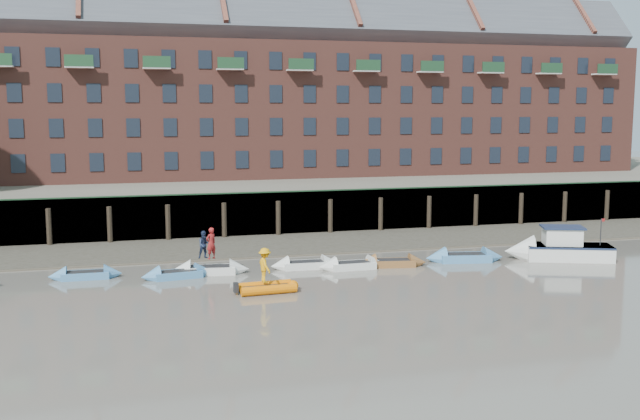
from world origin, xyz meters
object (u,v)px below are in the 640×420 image
object	(u,v)px
motor_launch	(551,249)
person_rower_b	(204,245)
rowboat_7	(464,257)
person_rib_crew	(265,265)
rowboat_6	(392,263)
rowboat_3	(210,270)
rowboat_5	(352,265)
rib_tender	(269,287)
rowboat_1	(85,275)
rowboat_2	(178,274)
person_rower_a	(211,243)
rowboat_4	(305,265)

from	to	relation	value
motor_launch	person_rower_b	xyz separation A→B (m)	(-21.33, 1.62, 0.98)
rowboat_7	person_rib_crew	distance (m)	14.10
rowboat_6	rowboat_7	xyz separation A→B (m)	(4.79, 0.19, 0.04)
rowboat_3	person_rower_b	xyz separation A→B (m)	(-0.28, 0.21, 1.43)
rowboat_5	motor_launch	bearing A→B (deg)	-4.43
rib_tender	rowboat_1	bearing A→B (deg)	144.52
person_rower_b	person_rib_crew	distance (m)	5.80
rowboat_7	rowboat_3	bearing A→B (deg)	-172.38
rowboat_7	rib_tender	size ratio (longest dim) A/B	1.57
rowboat_2	motor_launch	world-z (taller)	motor_launch
rib_tender	rowboat_5	bearing A→B (deg)	31.83
rowboat_2	rowboat_6	size ratio (longest dim) A/B	0.99
rowboat_5	person_rower_a	world-z (taller)	person_rower_a
rowboat_3	person_rib_crew	bearing A→B (deg)	-58.24
rib_tender	person_rower_a	distance (m)	5.78
person_rower_a	rowboat_1	bearing A→B (deg)	-37.58
rowboat_6	motor_launch	world-z (taller)	motor_launch
rowboat_1	rowboat_5	size ratio (longest dim) A/B	0.95
person_rower_b	person_rower_a	bearing A→B (deg)	-39.78
rowboat_2	rowboat_3	xyz separation A→B (m)	(1.87, 0.60, 0.02)
rowboat_4	person_rower_b	xyz separation A→B (m)	(-5.88, 0.20, 1.45)
rowboat_5	rowboat_7	distance (m)	7.34
rowboat_4	person_rower_b	world-z (taller)	person_rower_b
person_rower_a	person_rower_b	world-z (taller)	person_rower_a
rowboat_5	rib_tender	distance (m)	7.19
rowboat_3	rowboat_5	distance (m)	8.27
rowboat_1	rowboat_3	bearing A→B (deg)	-4.53
person_rib_crew	rowboat_7	bearing A→B (deg)	-80.86
rowboat_4	person_rower_b	size ratio (longest dim) A/B	2.63
rib_tender	person_rower_b	xyz separation A→B (m)	(-2.68, 5.28, 1.42)
rowboat_6	rowboat_7	bearing A→B (deg)	11.70
motor_launch	person_rower_a	size ratio (longest dim) A/B	3.78
rowboat_6	person_rower_a	distance (m)	10.83
rowboat_3	motor_launch	size ratio (longest dim) A/B	0.67
rowboat_3	person_rower_b	world-z (taller)	person_rower_b
person_rower_a	person_rib_crew	bearing A→B (deg)	80.32
person_rower_b	rowboat_6	bearing A→B (deg)	-13.38
rowboat_1	rowboat_7	world-z (taller)	rowboat_7
rowboat_6	rowboat_7	distance (m)	4.80
rowboat_7	rowboat_1	bearing A→B (deg)	-173.16
rowboat_5	rowboat_6	distance (m)	2.54
rib_tender	person_rib_crew	size ratio (longest dim) A/B	1.78
rowboat_7	person_rower_a	distance (m)	15.57
rowboat_5	person_rib_crew	bearing A→B (deg)	-147.17
rowboat_2	rowboat_5	size ratio (longest dim) A/B	1.01
rowboat_2	motor_launch	size ratio (longest dim) A/B	0.61
rowboat_1	person_rower_a	size ratio (longest dim) A/B	2.20
person_rower_b	rowboat_7	bearing A→B (deg)	-11.15
rowboat_3	rowboat_1	bearing A→B (deg)	-176.87
rowboat_5	person_rib_crew	distance (m)	7.41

